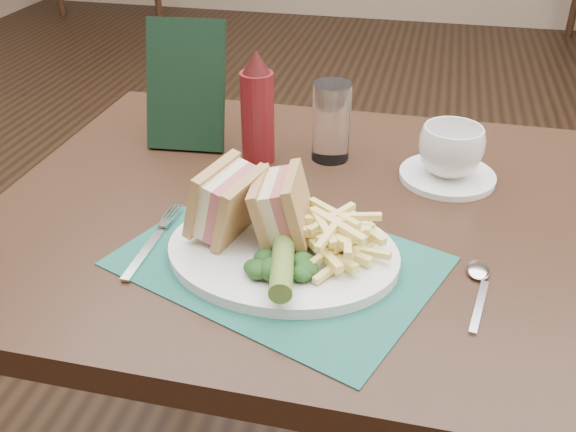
% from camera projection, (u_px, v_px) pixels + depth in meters
% --- Properties ---
extents(floor, '(7.00, 7.00, 0.00)m').
position_uv_depth(floor, '(336.00, 349.00, 1.76)').
color(floor, black).
rests_on(floor, ground).
extents(wall_back, '(6.00, 0.00, 6.00)m').
position_uv_depth(wall_back, '(416.00, 21.00, 4.66)').
color(wall_back, tan).
rests_on(wall_back, ground).
extents(table_main, '(0.90, 0.75, 0.75)m').
position_uv_depth(table_main, '(299.00, 385.00, 1.14)').
color(table_main, black).
rests_on(table_main, ground).
extents(placemat, '(0.46, 0.39, 0.00)m').
position_uv_depth(placemat, '(279.00, 261.00, 0.82)').
color(placemat, '#1B574B').
rests_on(placemat, table_main).
extents(plate, '(0.31, 0.25, 0.01)m').
position_uv_depth(plate, '(283.00, 253.00, 0.82)').
color(plate, white).
rests_on(plate, placemat).
extents(sandwich_half_a, '(0.10, 0.11, 0.10)m').
position_uv_depth(sandwich_half_a, '(212.00, 197.00, 0.83)').
color(sandwich_half_a, tan).
rests_on(sandwich_half_a, plate).
extents(sandwich_half_b, '(0.08, 0.10, 0.10)m').
position_uv_depth(sandwich_half_b, '(266.00, 206.00, 0.82)').
color(sandwich_half_b, tan).
rests_on(sandwich_half_b, plate).
extents(kale_garnish, '(0.11, 0.08, 0.03)m').
position_uv_depth(kale_garnish, '(282.00, 264.00, 0.77)').
color(kale_garnish, '#163915').
rests_on(kale_garnish, plate).
extents(pickle_spear, '(0.05, 0.12, 0.03)m').
position_uv_depth(pickle_spear, '(282.00, 264.00, 0.75)').
color(pickle_spear, '#57762C').
rests_on(pickle_spear, plate).
extents(fries_pile, '(0.18, 0.20, 0.05)m').
position_uv_depth(fries_pile, '(332.00, 234.00, 0.80)').
color(fries_pile, '#FCE97E').
rests_on(fries_pile, plate).
extents(fork, '(0.04, 0.17, 0.01)m').
position_uv_depth(fork, '(153.00, 238.00, 0.86)').
color(fork, silver).
rests_on(fork, placemat).
extents(spoon, '(0.06, 0.15, 0.01)m').
position_uv_depth(spoon, '(479.00, 291.00, 0.76)').
color(spoon, silver).
rests_on(spoon, table_main).
extents(saucer, '(0.19, 0.19, 0.01)m').
position_uv_depth(saucer, '(447.00, 176.00, 1.01)').
color(saucer, white).
rests_on(saucer, table_main).
extents(coffee_cup, '(0.13, 0.13, 0.08)m').
position_uv_depth(coffee_cup, '(451.00, 151.00, 0.99)').
color(coffee_cup, white).
rests_on(coffee_cup, saucer).
extents(drinking_glass, '(0.07, 0.07, 0.13)m').
position_uv_depth(drinking_glass, '(331.00, 122.00, 1.04)').
color(drinking_glass, white).
rests_on(drinking_glass, table_main).
extents(ketchup_bottle, '(0.06, 0.06, 0.19)m').
position_uv_depth(ketchup_bottle, '(257.00, 107.00, 1.02)').
color(ketchup_bottle, '#601014').
rests_on(ketchup_bottle, table_main).
extents(check_presenter, '(0.14, 0.09, 0.21)m').
position_uv_depth(check_presenter, '(186.00, 85.00, 1.07)').
color(check_presenter, black).
rests_on(check_presenter, table_main).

